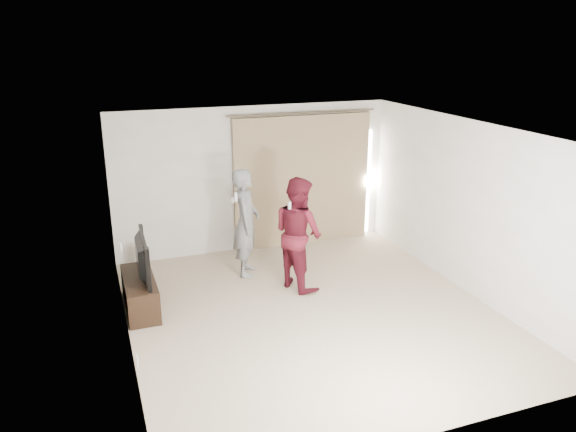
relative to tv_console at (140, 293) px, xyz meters
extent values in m
plane|color=#BEA88F|center=(2.27, -0.99, -0.24)|extent=(5.50, 5.50, 0.00)
cube|color=silver|center=(2.27, 1.76, 1.06)|extent=(5.00, 0.04, 2.60)
cube|color=silver|center=(-0.23, -0.99, 1.06)|extent=(0.04, 5.50, 2.60)
cube|color=silver|center=(-0.22, -0.59, 0.96)|extent=(0.02, 0.08, 0.12)
cube|color=silver|center=(-0.22, -1.89, 0.06)|extent=(0.02, 0.08, 0.12)
cube|color=silver|center=(2.27, -0.99, 2.36)|extent=(5.00, 5.50, 0.01)
cube|color=#94805B|center=(3.17, 1.69, 0.96)|extent=(2.60, 0.10, 2.40)
cylinder|color=brown|center=(3.17, 1.69, 2.20)|extent=(2.80, 0.03, 0.03)
cube|color=white|center=(4.53, 1.73, 0.81)|extent=(0.08, 0.04, 2.00)
cube|color=black|center=(0.00, 0.00, 0.00)|extent=(0.43, 1.23, 0.47)
imported|color=black|center=(0.00, 0.00, 0.55)|extent=(0.17, 1.09, 0.62)
cylinder|color=tan|center=(0.17, 1.41, -0.21)|extent=(0.32, 0.32, 0.05)
cylinder|color=tan|center=(0.17, 1.41, 0.00)|extent=(0.18, 0.18, 0.37)
imported|color=slate|center=(1.79, 0.68, 0.65)|extent=(0.62, 0.75, 1.77)
cube|color=silver|center=(1.61, 0.58, 1.12)|extent=(0.04, 0.04, 0.14)
cube|color=silver|center=(1.61, 0.80, 1.00)|extent=(0.05, 0.05, 0.09)
imported|color=#50111C|center=(2.40, -0.07, 0.64)|extent=(0.90, 1.02, 1.76)
cube|color=silver|center=(2.22, -0.17, 1.11)|extent=(0.04, 0.04, 0.14)
cube|color=silver|center=(2.22, 0.05, 0.99)|extent=(0.05, 0.05, 0.09)
camera|label=1|loc=(-0.51, -7.57, 3.55)|focal=35.00mm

